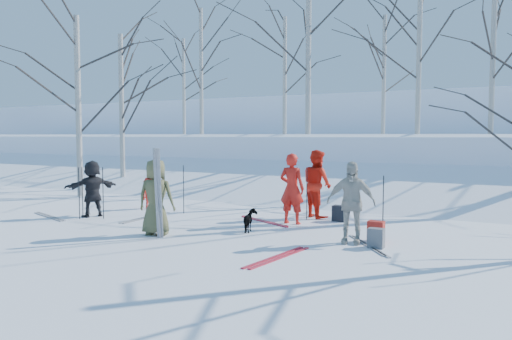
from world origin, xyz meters
The scene contains 37 objects.
ground centered at (0.00, 0.00, 0.00)m, with size 120.00×120.00×0.00m, color white.
snow_ramp centered at (0.00, 7.00, 0.15)m, with size 70.00×9.50×1.40m, color white.
snow_plateau centered at (0.00, 17.00, 1.00)m, with size 70.00×18.00×2.20m, color white.
far_hill centered at (0.00, 38.00, 2.00)m, with size 90.00×30.00×6.00m, color white.
skier_olive_center centered at (-1.10, -0.99, 0.83)m, with size 0.81×0.53×1.65m, color #4E4F2F.
skier_red_north centered at (0.90, 1.68, 0.86)m, with size 0.63×0.41×1.73m, color red.
skier_redor_behind centered at (1.08, 2.86, 0.89)m, with size 0.87×0.68×1.78m, color red.
skier_red_seated centered at (-3.81, 1.90, 0.47)m, with size 0.61×0.35×0.94m, color red.
skier_cream_east centered at (2.87, 0.23, 0.82)m, with size 0.97×0.40×1.65m, color beige.
skier_grey_west centered at (-4.20, 0.09, 0.75)m, with size 1.39×0.44×1.50m, color black.
dog centered at (0.53, 0.28, 0.26)m, with size 0.28×0.61×0.51m, color black.
upright_ski_left centered at (-0.83, -1.28, 0.95)m, with size 0.07×0.02×1.90m, color silver.
upright_ski_right centered at (-0.78, -1.25, 0.95)m, with size 0.07×0.02×1.90m, color silver.
ski_pair_a centered at (-5.16, -0.51, 0.01)m, with size 1.87×0.79×0.02m, color silver, non-canonical shape.
ski_pair_b centered at (0.16, 1.61, 0.01)m, with size 1.80×1.01×0.02m, color #A81828, non-canonical shape.
ski_pair_c centered at (2.12, -1.55, 0.01)m, with size 0.41×1.91×0.02m, color #A81828, non-canonical shape.
ski_pair_d centered at (-2.81, 0.59, 0.01)m, with size 0.31×1.91×0.02m, color silver, non-canonical shape.
ski_pair_e centered at (3.25, 0.16, 0.01)m, with size 1.31×1.64×0.02m, color silver, non-canonical shape.
ski_pole_a centered at (-2.40, 1.70, 0.67)m, with size 0.02×0.02×1.34m, color black.
ski_pole_b centered at (-4.19, -0.36, 0.67)m, with size 0.02×0.02×1.34m, color black.
ski_pole_c centered at (0.69, 2.47, 0.67)m, with size 0.02×0.02×1.34m, color black.
ski_pole_d centered at (0.98, 2.42, 0.67)m, with size 0.02×0.02×1.34m, color black.
ski_pole_e centered at (-3.68, -0.03, 0.67)m, with size 0.02×0.02×1.34m, color black.
ski_pole_f centered at (3.37, 0.80, 0.67)m, with size 0.02×0.02×1.34m, color black.
ski_pole_g centered at (-4.21, -0.23, 0.67)m, with size 0.02×0.02×1.34m, color black.
backpack_red centered at (3.27, 0.64, 0.21)m, with size 0.32×0.22×0.42m, color #A52119.
backpack_grey centered at (3.43, 0.07, 0.19)m, with size 0.30×0.20×0.38m, color #53555A.
backpack_dark centered at (1.82, 2.57, 0.20)m, with size 0.34×0.24×0.40m, color black.
birch_plateau_a centered at (4.71, 9.90, 4.89)m, with size 4.37×4.37×5.38m, color silver, non-canonical shape.
birch_plateau_b centered at (-4.64, 12.77, 5.03)m, with size 4.57×4.57×5.67m, color silver, non-canonical shape.
birch_plateau_c centered at (-1.91, 9.25, 5.73)m, with size 5.54×5.54×7.06m, color silver, non-canonical shape.
birch_plateau_f centered at (-11.73, 14.08, 4.95)m, with size 4.45×4.45×5.50m, color silver, non-canonical shape.
birch_plateau_i centered at (-0.52, 15.50, 5.12)m, with size 4.69×4.69×5.84m, color silver, non-canonical shape.
birch_plateau_j centered at (-8.88, 11.78, 5.39)m, with size 5.07×5.07×6.38m, color silver, non-canonical shape.
birch_plateau_k centered at (1.91, 11.54, 5.34)m, with size 5.00×5.00×6.29m, color silver, non-canonical shape.
birch_edge_a centered at (-7.93, 3.00, 3.15)m, with size 5.01×5.01×6.30m, color silver, non-canonical shape.
birch_edge_d centered at (-8.52, 5.72, 3.10)m, with size 4.94×4.94×6.20m, color silver, non-canonical shape.
Camera 1 is at (5.99, -9.33, 2.17)m, focal length 35.00 mm.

